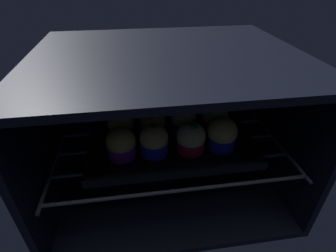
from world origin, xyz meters
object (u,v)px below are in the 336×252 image
Objects in this scene: muffin_row0_col3 at (222,134)px; muffin_row1_col3 at (215,118)px; muffin_row2_col0 at (120,109)px; muffin_row2_col1 at (149,108)px; muffin_row1_col2 at (183,119)px; muffin_row2_col2 at (179,105)px; muffin_row0_col1 at (154,141)px; muffin_row2_col3 at (206,103)px; muffin_row0_col0 at (121,144)px; muffin_row0_col2 at (191,138)px; muffin_row1_col1 at (152,122)px; muffin_row1_col0 at (121,125)px; baking_tray at (168,134)px.

muffin_row0_col3 is 1.05× the size of muffin_row1_col3.
muffin_row2_col0 is 7.61cm from muffin_row2_col1.
muffin_row0_col3 is at bearing -46.71° from muffin_row1_col2.
muffin_row2_col2 is (-7.23, 15.46, -0.17)cm from muffin_row0_col3.
muffin_row1_col2 reaches higher than muffin_row2_col1.
muffin_row0_col3 is at bearing -44.46° from muffin_row2_col1.
muffin_row2_col0 is (-23.21, 15.25, -0.05)cm from muffin_row0_col3.
muffin_row1_col3 is at bearing -45.80° from muffin_row2_col2.
muffin_row0_col1 is 0.99× the size of muffin_row2_col3.
muffin_row0_col1 is 16.83cm from muffin_row2_col0.
muffin_row1_col2 reaches higher than muffin_row0_col3.
muffin_row0_col2 is at bearing -1.22° from muffin_row0_col0.
muffin_row2_col3 is (15.91, 7.57, 0.19)cm from muffin_row1_col1.
muffin_row1_col1 is 10.75cm from muffin_row2_col0.
muffin_row1_col2 is at bearing 133.29° from muffin_row0_col3.
muffin_row2_col3 is (7.87, 0.12, -0.10)cm from muffin_row2_col2.
muffin_row0_col0 is 15.63cm from muffin_row0_col2.
muffin_row0_col0 is 0.95× the size of muffin_row2_col2.
muffin_row2_col0 is 15.98cm from muffin_row2_col2.
muffin_row1_col1 is 17.62cm from muffin_row2_col3.
muffin_row1_col2 reaches higher than muffin_row1_col1.
muffin_row1_col2 is 1.05× the size of muffin_row2_col2.
muffin_row2_col1 is at bearing 64.07° from muffin_row0_col0.
muffin_row2_col0 is 1.01× the size of muffin_row2_col2.
muffin_row2_col1 is 0.96× the size of muffin_row2_col3.
muffin_row1_col1 is 0.93× the size of muffin_row2_col2.
muffin_row2_col0 is at bearing 91.02° from muffin_row0_col0.
muffin_row2_col0 is at bearing 146.69° from muffin_row0_col3.
muffin_row2_col2 is at bearing 134.20° from muffin_row1_col3.
muffin_row1_col0 reaches higher than muffin_row0_col0.
muffin_row1_col2 is (-7.48, 7.94, -0.24)cm from muffin_row0_col3.
muffin_row1_col2 reaches higher than muffin_row2_col0.
muffin_row1_col3 is at bearing -3.46° from muffin_row1_col2.
baking_tray is at bearing -146.79° from muffin_row2_col3.
muffin_row0_col0 is 7.39cm from muffin_row1_col0.
muffin_row0_col1 is 15.67cm from muffin_row0_col3.
baking_tray is 5.21× the size of muffin_row0_col1.
muffin_row0_col2 is 15.57cm from muffin_row2_col2.
muffin_row2_col2 reaches higher than muffin_row0_col2.
muffin_row0_col3 is 21.87cm from muffin_row2_col1.
muffin_row2_col2 is (15.81, 7.85, -0.06)cm from muffin_row1_col0.
muffin_row0_col3 reaches higher than muffin_row2_col1.
muffin_row1_col0 is at bearing -179.58° from baking_tray.
muffin_row1_col2 is 17.34cm from muffin_row2_col0.
muffin_row2_col0 is 1.01× the size of muffin_row2_col3.
muffin_row1_col0 is 1.03× the size of muffin_row2_col1.
muffin_row1_col3 is at bearing -1.10° from baking_tray.
muffin_row2_col3 reaches higher than muffin_row1_col3.
muffin_row2_col2 is 1.00× the size of muffin_row2_col3.
muffin_row1_col0 is 24.98cm from muffin_row2_col3.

